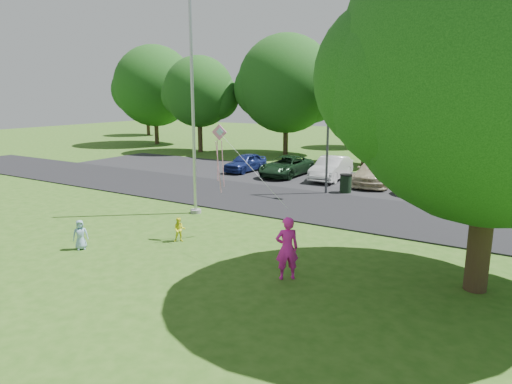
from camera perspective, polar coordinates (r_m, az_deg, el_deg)
The scene contains 14 objects.
ground at distance 15.29m, azimuth -9.10°, elevation -8.45°, with size 120.00×120.00×0.00m, color #2C5616.
park_road at distance 22.55m, azimuth 5.90°, elevation -1.51°, with size 60.00×6.00×0.06m, color black.
parking_strip at distance 28.42m, azimuth 11.61°, elevation 1.17°, with size 42.00×7.00×0.06m, color black.
flagpole at distance 20.43m, azimuth -7.85°, elevation 8.77°, with size 0.50×0.50×10.00m.
street_lamp at distance 24.44m, azimuth 9.57°, elevation 8.81°, with size 1.86×0.35×6.61m.
trash_can at distance 25.31m, azimuth 11.15°, elevation 1.01°, with size 0.67×0.67×1.06m.
big_tree at distance 13.28m, azimuth 27.52°, elevation 13.03°, with size 8.95×8.21×10.15m.
tree_row at distance 35.88m, azimuth 19.38°, elevation 12.12°, with size 64.35×11.94×10.88m.
horizon_trees at distance 44.99m, azimuth 25.08°, elevation 9.76°, with size 77.46×7.20×7.02m.
parked_cars at distance 28.07m, azimuth 13.10°, elevation 2.47°, with size 16.67×5.68×1.49m.
woman at distance 13.41m, azimuth 3.89°, elevation -7.02°, with size 0.69×0.45×1.89m, color #ED1FAC.
child_yellow at distance 17.04m, azimuth -9.55°, elevation -4.67°, with size 0.44×0.34×0.91m, color #FFFD28.
child_blue at distance 17.12m, azimuth -21.10°, elevation -5.01°, with size 0.52×0.34×1.05m, color #8AB0D4.
kite at distance 16.67m, azimuth -4.47°, elevation 5.85°, with size 4.28×2.47×2.59m.
Camera 1 is at (9.42, -10.78, 5.36)m, focal length 32.00 mm.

